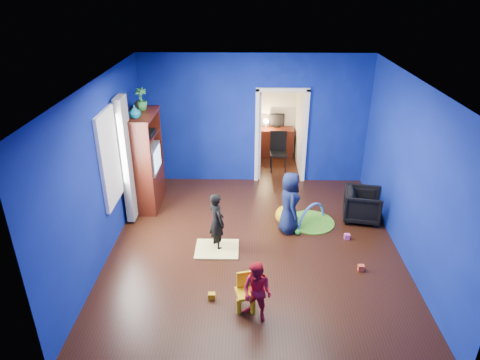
{
  "coord_description": "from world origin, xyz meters",
  "views": [
    {
      "loc": [
        -0.11,
        -6.32,
        4.33
      ],
      "look_at": [
        -0.26,
        0.4,
        1.11
      ],
      "focal_mm": 32.0,
      "sensor_mm": 36.0,
      "label": 1
    }
  ],
  "objects_px": {
    "child_black": "(217,221)",
    "study_desk": "(276,142)",
    "hopper_ball": "(285,215)",
    "toddler_red": "(257,292)",
    "play_mat": "(311,222)",
    "folding_chair": "(278,153)",
    "child_navy": "(289,203)",
    "crt_tv": "(146,159)",
    "armchair": "(362,205)",
    "tv_armoire": "(144,161)",
    "vase": "(135,112)",
    "kid_chair": "(246,294)"
  },
  "relations": [
    {
      "from": "toddler_red",
      "to": "play_mat",
      "type": "distance_m",
      "value": 2.84
    },
    {
      "from": "crt_tv",
      "to": "armchair",
      "type": "bearing_deg",
      "value": -7.2
    },
    {
      "from": "toddler_red",
      "to": "folding_chair",
      "type": "bearing_deg",
      "value": 116.1
    },
    {
      "from": "crt_tv",
      "to": "study_desk",
      "type": "relative_size",
      "value": 0.8
    },
    {
      "from": "play_mat",
      "to": "study_desk",
      "type": "height_order",
      "value": "study_desk"
    },
    {
      "from": "child_black",
      "to": "study_desk",
      "type": "relative_size",
      "value": 1.19
    },
    {
      "from": "play_mat",
      "to": "folding_chair",
      "type": "relative_size",
      "value": 0.97
    },
    {
      "from": "child_black",
      "to": "tv_armoire",
      "type": "distance_m",
      "value": 2.25
    },
    {
      "from": "toddler_red",
      "to": "vase",
      "type": "xyz_separation_m",
      "value": [
        -2.24,
        2.99,
        1.62
      ]
    },
    {
      "from": "armchair",
      "to": "tv_armoire",
      "type": "relative_size",
      "value": 0.35
    },
    {
      "from": "vase",
      "to": "crt_tv",
      "type": "bearing_deg",
      "value": 82.41
    },
    {
      "from": "child_navy",
      "to": "vase",
      "type": "bearing_deg",
      "value": 68.23
    },
    {
      "from": "child_black",
      "to": "crt_tv",
      "type": "distance_m",
      "value": 2.23
    },
    {
      "from": "vase",
      "to": "folding_chair",
      "type": "xyz_separation_m",
      "value": [
        2.82,
        2.07,
        -1.62
      ]
    },
    {
      "from": "kid_chair",
      "to": "play_mat",
      "type": "bearing_deg",
      "value": 48.21
    },
    {
      "from": "vase",
      "to": "hopper_ball",
      "type": "bearing_deg",
      "value": -9.02
    },
    {
      "from": "child_black",
      "to": "kid_chair",
      "type": "bearing_deg",
      "value": 165.53
    },
    {
      "from": "crt_tv",
      "to": "folding_chair",
      "type": "xyz_separation_m",
      "value": [
        2.78,
        1.77,
        -0.56
      ]
    },
    {
      "from": "folding_chair",
      "to": "play_mat",
      "type": "bearing_deg",
      "value": -78.37
    },
    {
      "from": "crt_tv",
      "to": "folding_chair",
      "type": "height_order",
      "value": "crt_tv"
    },
    {
      "from": "toddler_red",
      "to": "play_mat",
      "type": "xyz_separation_m",
      "value": [
        1.09,
        2.59,
        -0.45
      ]
    },
    {
      "from": "vase",
      "to": "kid_chair",
      "type": "height_order",
      "value": "vase"
    },
    {
      "from": "armchair",
      "to": "child_navy",
      "type": "bearing_deg",
      "value": 118.02
    },
    {
      "from": "child_black",
      "to": "armchair",
      "type": "bearing_deg",
      "value": -103.01
    },
    {
      "from": "hopper_ball",
      "to": "folding_chair",
      "type": "xyz_separation_m",
      "value": [
        0.01,
        2.51,
        0.28
      ]
    },
    {
      "from": "hopper_ball",
      "to": "toddler_red",
      "type": "bearing_deg",
      "value": -102.6
    },
    {
      "from": "kid_chair",
      "to": "play_mat",
      "type": "height_order",
      "value": "kid_chair"
    },
    {
      "from": "toddler_red",
      "to": "study_desk",
      "type": "bearing_deg",
      "value": 117.15
    },
    {
      "from": "child_navy",
      "to": "hopper_ball",
      "type": "distance_m",
      "value": 0.48
    },
    {
      "from": "child_black",
      "to": "tv_armoire",
      "type": "relative_size",
      "value": 0.54
    },
    {
      "from": "armchair",
      "to": "hopper_ball",
      "type": "xyz_separation_m",
      "value": [
        -1.51,
        -0.2,
        -0.13
      ]
    },
    {
      "from": "armchair",
      "to": "crt_tv",
      "type": "xyz_separation_m",
      "value": [
        -4.28,
        0.54,
        0.71
      ]
    },
    {
      "from": "crt_tv",
      "to": "kid_chair",
      "type": "xyz_separation_m",
      "value": [
        2.05,
        -3.09,
        -0.77
      ]
    },
    {
      "from": "vase",
      "to": "study_desk",
      "type": "bearing_deg",
      "value": 47.03
    },
    {
      "from": "child_navy",
      "to": "tv_armoire",
      "type": "relative_size",
      "value": 0.6
    },
    {
      "from": "child_navy",
      "to": "crt_tv",
      "type": "bearing_deg",
      "value": 62.44
    },
    {
      "from": "child_navy",
      "to": "hopper_ball",
      "type": "xyz_separation_m",
      "value": [
        -0.05,
        0.25,
        -0.41
      ]
    },
    {
      "from": "study_desk",
      "to": "tv_armoire",
      "type": "bearing_deg",
      "value": -135.96
    },
    {
      "from": "vase",
      "to": "crt_tv",
      "type": "xyz_separation_m",
      "value": [
        0.04,
        0.3,
        -1.06
      ]
    },
    {
      "from": "toddler_red",
      "to": "kid_chair",
      "type": "relative_size",
      "value": 1.83
    },
    {
      "from": "tv_armoire",
      "to": "kid_chair",
      "type": "xyz_separation_m",
      "value": [
        2.09,
        -3.09,
        -0.73
      ]
    },
    {
      "from": "child_black",
      "to": "play_mat",
      "type": "bearing_deg",
      "value": -97.46
    },
    {
      "from": "armchair",
      "to": "kid_chair",
      "type": "xyz_separation_m",
      "value": [
        -2.23,
        -2.55,
        -0.06
      ]
    },
    {
      "from": "crt_tv",
      "to": "folding_chair",
      "type": "bearing_deg",
      "value": 32.44
    },
    {
      "from": "toddler_red",
      "to": "study_desk",
      "type": "height_order",
      "value": "toddler_red"
    },
    {
      "from": "child_black",
      "to": "child_navy",
      "type": "xyz_separation_m",
      "value": [
        1.29,
        0.56,
        0.07
      ]
    },
    {
      "from": "study_desk",
      "to": "folding_chair",
      "type": "relative_size",
      "value": 0.96
    },
    {
      "from": "toddler_red",
      "to": "kid_chair",
      "type": "distance_m",
      "value": 0.32
    },
    {
      "from": "child_navy",
      "to": "study_desk",
      "type": "xyz_separation_m",
      "value": [
        -0.04,
        3.72,
        -0.22
      ]
    },
    {
      "from": "play_mat",
      "to": "armchair",
      "type": "bearing_deg",
      "value": 9.38
    }
  ]
}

